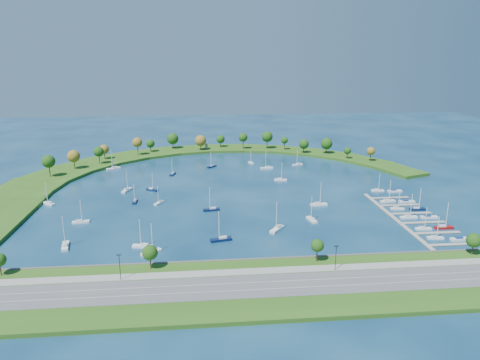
{
  "coord_description": "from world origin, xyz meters",
  "views": [
    {
      "loc": [
        -20.31,
        -262.51,
        80.64
      ],
      "look_at": [
        5.0,
        5.0,
        4.0
      ],
      "focal_mm": 32.93,
      "sensor_mm": 36.0,
      "label": 1
    }
  ],
  "objects": [
    {
      "name": "harbor_tower",
      "position": [
        -14.04,
        114.69,
        4.42
      ],
      "size": [
        2.6,
        2.6,
        4.73
      ],
      "color": "gray",
      "rests_on": "breakwater"
    },
    {
      "name": "docked_boat_4",
      "position": [
        85.51,
        -60.54,
        0.93
      ],
      "size": [
        8.91,
        2.89,
        12.94
      ],
      "rotation": [
        0.0,
        0.0,
        0.05
      ],
      "color": "white",
      "rests_on": "ground"
    },
    {
      "name": "moored_boat_18",
      "position": [
        -14.62,
        -39.41,
        0.93
      ],
      "size": [
        9.06,
        3.76,
        12.92
      ],
      "rotation": [
        0.0,
        0.0,
        3.29
      ],
      "color": "#09163B",
      "rests_on": "ground"
    },
    {
      "name": "moored_boat_4",
      "position": [
        -65.16,
        0.67,
        0.96
      ],
      "size": [
        5.96,
        9.62,
        13.71
      ],
      "rotation": [
        0.0,
        0.0,
        1.18
      ],
      "color": "white",
      "rests_on": "ground"
    },
    {
      "name": "breakwater_trees",
      "position": [
        -16.73,
        89.42,
        10.76
      ],
      "size": [
        237.85,
        96.23,
        15.17
      ],
      "color": "#382314",
      "rests_on": "breakwater"
    },
    {
      "name": "moored_boat_14",
      "position": [
        -41.64,
        -90.06,
        0.95
      ],
      "size": [
        8.82,
        7.43,
        13.35
      ],
      "rotation": [
        0.0,
        0.0,
        0.64
      ],
      "color": "white",
      "rests_on": "ground"
    },
    {
      "name": "moored_boat_12",
      "position": [
        -82.95,
        55.92,
        1.0
      ],
      "size": [
        10.18,
        7.43,
        14.84
      ],
      "rotation": [
        0.0,
        0.0,
        3.66
      ],
      "color": "white",
      "rests_on": "ground"
    },
    {
      "name": "docked_boat_0",
      "position": [
        85.54,
        -86.72,
        0.87
      ],
      "size": [
        7.53,
        3.02,
        10.76
      ],
      "rotation": [
        0.0,
        0.0,
        -0.14
      ],
      "color": "white",
      "rests_on": "ground"
    },
    {
      "name": "docked_boat_6",
      "position": [
        85.54,
        -47.0,
        0.87
      ],
      "size": [
        7.46,
        3.08,
        10.64
      ],
      "rotation": [
        0.0,
        0.0,
        -0.15
      ],
      "color": "white",
      "rests_on": "ground"
    },
    {
      "name": "moored_boat_7",
      "position": [
        28.8,
        47.22,
        0.95
      ],
      "size": [
        9.46,
        3.78,
        13.52
      ],
      "rotation": [
        0.0,
        0.0,
        3.28
      ],
      "color": "white",
      "rests_on": "ground"
    },
    {
      "name": "moored_boat_16",
      "position": [
        -49.86,
        0.32,
        0.9
      ],
      "size": [
        7.9,
        6.25,
        11.73
      ],
      "rotation": [
        0.0,
        0.0,
        5.7
      ],
      "color": "#09163B",
      "rests_on": "ground"
    },
    {
      "name": "docked_boat_1",
      "position": [
        95.97,
        -89.34,
        0.69
      ],
      "size": [
        9.32,
        3.04,
        1.88
      ],
      "rotation": [
        0.0,
        0.0,
        0.05
      ],
      "color": "white",
      "rests_on": "ground"
    },
    {
      "name": "dock_system",
      "position": [
        85.3,
        -61.0,
        0.35
      ],
      "size": [
        24.28,
        82.0,
        1.6
      ],
      "color": "gray",
      "rests_on": "ground"
    },
    {
      "name": "docked_boat_2",
      "position": [
        85.53,
        -75.74,
        0.88
      ],
      "size": [
        7.69,
        2.42,
        11.19
      ],
      "rotation": [
        0.0,
        0.0,
        -0.04
      ],
      "color": "white",
      "rests_on": "ground"
    },
    {
      "name": "docked_boat_3",
      "position": [
        96.0,
        -75.38,
        0.94
      ],
      "size": [
        8.97,
        2.58,
        13.15
      ],
      "rotation": [
        0.0,
        0.0,
        -0.01
      ],
      "color": "maroon",
      "rests_on": "ground"
    },
    {
      "name": "docked_boat_11",
      "position": [
        97.87,
        -16.27,
        0.65
      ],
      "size": [
        8.62,
        2.42,
        1.76
      ],
      "rotation": [
        0.0,
        0.0,
        -0.0
      ],
      "color": "white",
      "rests_on": "ground"
    },
    {
      "name": "moored_boat_11",
      "position": [
        35.28,
        -59.24,
        0.93
      ],
      "size": [
        4.09,
        8.99,
        12.77
      ],
      "rotation": [
        0.0,
        0.0,
        1.77
      ],
      "color": "white",
      "rests_on": "ground"
    },
    {
      "name": "moored_boat_10",
      "position": [
        -79.38,
        -80.33,
        0.97
      ],
      "size": [
        4.6,
        9.9,
        14.04
      ],
      "rotation": [
        0.0,
        0.0,
        1.78
      ],
      "color": "white",
      "rests_on": "ground"
    },
    {
      "name": "moored_boat_1",
      "position": [
        15.72,
        -69.8,
        0.99
      ],
      "size": [
        8.3,
        9.43,
        14.49
      ],
      "rotation": [
        0.0,
        0.0,
        4.04
      ],
      "color": "white",
      "rests_on": "ground"
    },
    {
      "name": "docked_boat_8",
      "position": [
        85.51,
        -34.83,
        0.93
      ],
      "size": [
        9.09,
        3.88,
        12.94
      ],
      "rotation": [
        0.0,
        0.0,
        0.17
      ],
      "color": "white",
      "rests_on": "ground"
    },
    {
      "name": "docked_boat_10",
      "position": [
        87.93,
        -14.13,
        0.89
      ],
      "size": [
        7.85,
        2.85,
        11.29
      ],
      "rotation": [
        0.0,
        0.0,
        -0.09
      ],
      "color": "white",
      "rests_on": "ground"
    },
    {
      "name": "breakwater",
      "position": [
        -46.33,
        48.72,
        0.99
      ],
      "size": [
        286.74,
        247.64,
        2.0
      ],
      "color": "#2A4E14",
      "rests_on": "ground"
    },
    {
      "name": "moored_boat_3",
      "position": [
        53.79,
        55.62,
        0.9
      ],
      "size": [
        8.33,
        4.67,
        11.81
      ],
      "rotation": [
        0.0,
        0.0,
        3.46
      ],
      "color": "white",
      "rests_on": "ground"
    },
    {
      "name": "moored_boat_21",
      "position": [
        44.95,
        -36.68,
        0.96
      ],
      "size": [
        9.57,
        3.47,
        13.78
      ],
      "rotation": [
        0.0,
        0.0,
        0.09
      ],
      "color": "white",
      "rests_on": "ground"
    },
    {
      "name": "docked_boat_7",
      "position": [
        96.01,
        -49.04,
        0.92
      ],
      "size": [
        8.5,
        2.69,
        12.36
      ],
      "rotation": [
        0.0,
        0.0,
        -0.04
      ],
      "color": "#09163B",
      "rests_on": "ground"
    },
    {
      "name": "moored_boat_15",
      "position": [
        -39.22,
        36.45,
        0.9
      ],
      "size": [
        4.16,
        8.29,
        11.74
      ],
      "rotation": [
        0.0,
        0.0,
        4.46
      ],
      "color": "#09163B",
      "rests_on": "ground"
    },
    {
      "name": "ground",
      "position": [
        0.0,
        0.0,
        0.0
      ],
      "size": [
        700.0,
        700.0,
        0.0
      ],
      "primitive_type": "plane",
      "color": "#082745",
      "rests_on": "ground"
    },
    {
      "name": "moored_boat_9",
      "position": [
        -80.11,
        -51.18,
        0.91
      ],
      "size": [
        8.49,
        3.52,
        12.11
      ],
      "rotation": [
        0.0,
        0.0,
        0.15
      ],
      "color": "white",
      "rests_on": "ground"
    },
    {
      "name": "moored_boat_6",
      "position": [
        -82.9,
        56.0,
        0.88
      ],
      "size": [
        7.76,
        4.97,
        11.1
      ],
      "rotation": [
        0.0,
        0.0,
        3.55
      ],
      "color": "white",
      "rests_on": "ground"
    },
    {
      "name": "docked_boat_9",
      "position": [
        95.97,
        -36.35,
        0.67
      ],
      "size": [
        8.94,
        2.71,
        1.81
      ],
      "rotation": [
        0.0,
        0.0,
        -0.02
      ],
      "color": "white",
      "rests_on": "ground"
    },
    {
      "name": "moored_boat_2",
      "position": [
        -45.83,
        -83.56,
        0.94
      ],
      "size": [
        9.16,
        4.16,
        13.0
      ],
      "rotation": [
        0.0,
        0.0,
        2.94
      ],
      "color": "white",
      "rests_on": "ground"
    },
    {
      "name": "south_shoreline",
      "position": [
        0.03,
        -122.88,
        1.0
      ],
      "size": [
        420.0,
        43.1,
        11.6
      ],
      "color": "#2A4E14",
      "rests_on": "ground"
    },
    {
      "name": "moored_boat_13",
      "position": [
        -11.57,
        -79.72,
        0.98
      ],
      "size": [
        10.01,
        4.64,
        14.2
      ],
      "rotation": [
        0.0,
        0.0,
        3.35
      ],
      "color": "#09163B",
      "rests_on": "ground"
    },
    {
      "name": "docked_boat_5",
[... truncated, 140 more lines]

